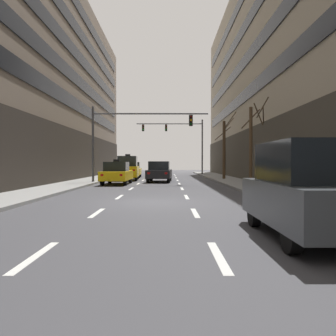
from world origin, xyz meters
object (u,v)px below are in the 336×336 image
Objects in this scene: taxi_driving_1 at (127,168)px; traffic_signal_0 at (129,130)px; car_parked_0 at (304,190)px; street_tree_1 at (251,142)px; taxi_driving_2 at (116,173)px; street_tree_0 at (223,148)px; car_driving_0 at (158,172)px; taxi_driving_3 at (131,170)px; traffic_signal_1 at (179,136)px; pedestrian_0 at (335,181)px.

traffic_signal_0 reaches higher than taxi_driving_1.
car_parked_0 is 0.78× the size of street_tree_1.
taxi_driving_1 is 1.03× the size of taxi_driving_2.
traffic_signal_0 is at bearing 53.53° from taxi_driving_2.
car_parked_0 is 14.04m from street_tree_1.
car_parked_0 is at bearing -95.28° from street_tree_0.
traffic_signal_0 is (-2.21, -2.12, 3.29)m from car_driving_0.
taxi_driving_3 is 0.53× the size of traffic_signal_1.
pedestrian_0 is (5.73, -18.13, 0.21)m from car_driving_0.
taxi_driving_1 reaches higher than car_driving_0.
taxi_driving_3 is 0.74× the size of street_tree_0.
taxi_driving_3 is 10.72m from street_tree_0.
car_driving_0 is 1.10× the size of car_parked_0.
street_tree_0 is 20.92m from pedestrian_0.
street_tree_1 is (5.87, -7.31, 2.01)m from car_driving_0.
traffic_signal_0 is 18.14m from pedestrian_0.
taxi_driving_1 is 0.51× the size of traffic_signal_0.
pedestrian_0 is at bearing -71.38° from taxi_driving_3.
car_driving_0 is 4.49m from traffic_signal_0.
traffic_signal_1 is (2.27, 15.18, 4.21)m from car_driving_0.
street_tree_1 is at bearing -59.86° from taxi_driving_3.
traffic_signal_1 reaches higher than car_parked_0.
traffic_signal_1 reaches higher than street_tree_1.
taxi_driving_3 is 0.50× the size of traffic_signal_0.
street_tree_1 is (9.01, -15.51, 2.03)m from taxi_driving_3.
taxi_driving_2 is 19.65m from traffic_signal_1.
car_parked_0 is 2.67× the size of pedestrian_0.
taxi_driving_1 is at bearing -88.05° from taxi_driving_3.
car_driving_0 is at bearing 46.88° from taxi_driving_2.
street_tree_0 is at bearing 30.98° from traffic_signal_0.
car_driving_0 is at bearing 128.74° from street_tree_1.
car_driving_0 is 21.37m from car_parked_0.
car_driving_0 is at bearing -155.09° from street_tree_0.
traffic_signal_1 is 5.37× the size of pedestrian_0.
traffic_signal_0 is at bearing -84.82° from taxi_driving_3.
traffic_signal_1 reaches higher than taxi_driving_1.
traffic_signal_1 is 1.57× the size of street_tree_1.
taxi_driving_2 is 11.46m from taxi_driving_3.
traffic_signal_1 is (5.22, 12.48, 3.96)m from taxi_driving_1.
traffic_signal_1 reaches higher than pedestrian_0.
pedestrian_0 is (3.46, -33.31, -4.00)m from traffic_signal_1.
taxi_driving_3 is 10.87m from traffic_signal_0.
traffic_signal_0 is 1.66× the size of street_tree_1.
taxi_driving_1 is at bearing 112.63° from pedestrian_0.
car_driving_0 is at bearing -98.50° from traffic_signal_1.
taxi_driving_2 is at bearing -90.91° from taxi_driving_1.
taxi_driving_3 is (-0.09, 11.46, 0.00)m from taxi_driving_2.
street_tree_1 is at bearing -80.91° from traffic_signal_1.
traffic_signal_0 is (0.94, -10.32, 3.31)m from taxi_driving_3.
car_parked_0 reaches higher than pedestrian_0.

